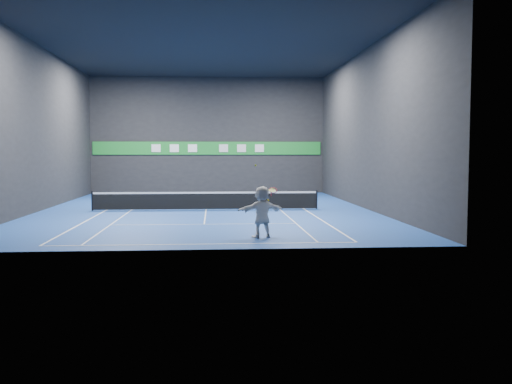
{
  "coord_description": "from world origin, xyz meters",
  "views": [
    {
      "loc": [
        0.45,
        -31.59,
        3.19
      ],
      "look_at": [
        2.23,
        -7.48,
        1.5
      ],
      "focal_mm": 40.0,
      "sensor_mm": 36.0,
      "label": 1
    }
  ],
  "objects": [
    {
      "name": "baseline_near",
      "position": [
        0.0,
        -11.89,
        0.0
      ],
      "size": [
        10.98,
        0.08,
        0.01
      ],
      "primitive_type": "cube",
      "color": "white",
      "rests_on": "ground"
    },
    {
      "name": "sideline_doubles_right",
      "position": [
        5.49,
        0.0,
        0.0
      ],
      "size": [
        0.08,
        23.78,
        0.01
      ],
      "primitive_type": "cube",
      "color": "white",
      "rests_on": "ground"
    },
    {
      "name": "player",
      "position": [
        2.23,
        -10.46,
        0.97
      ],
      "size": [
        1.88,
        1.1,
        1.94
      ],
      "primitive_type": "imported",
      "rotation": [
        0.0,
        0.0,
        3.46
      ],
      "color": "silver",
      "rests_on": "ground"
    },
    {
      "name": "tennis_racket",
      "position": [
        2.63,
        -10.41,
        1.73
      ],
      "size": [
        0.5,
        0.33,
        0.57
      ],
      "color": "red",
      "rests_on": "player"
    },
    {
      "name": "tennis_ball",
      "position": [
        2.01,
        -10.27,
        2.7
      ],
      "size": [
        0.07,
        0.07,
        0.07
      ],
      "primitive_type": "sphere",
      "color": "#B7D723",
      "rests_on": "player"
    },
    {
      "name": "sideline_singles_left",
      "position": [
        -4.11,
        0.0,
        0.0
      ],
      "size": [
        0.06,
        23.78,
        0.01
      ],
      "primitive_type": "cube",
      "color": "white",
      "rests_on": "ground"
    },
    {
      "name": "ceiling",
      "position": [
        0.0,
        0.0,
        9.0
      ],
      "size": [
        26.0,
        26.0,
        0.0
      ],
      "primitive_type": "plane",
      "color": "black",
      "rests_on": "ground"
    },
    {
      "name": "baseline_far",
      "position": [
        0.0,
        11.89,
        0.0
      ],
      "size": [
        10.98,
        0.08,
        0.01
      ],
      "primitive_type": "cube",
      "color": "white",
      "rests_on": "ground"
    },
    {
      "name": "service_line_near",
      "position": [
        0.0,
        -6.4,
        0.0
      ],
      "size": [
        8.23,
        0.06,
        0.01
      ],
      "primitive_type": "cube",
      "color": "white",
      "rests_on": "ground"
    },
    {
      "name": "wall_left",
      "position": [
        -9.0,
        0.0,
        4.5
      ],
      "size": [
        0.1,
        26.0,
        9.0
      ],
      "primitive_type": "cube",
      "color": "black",
      "rests_on": "ground"
    },
    {
      "name": "service_line_far",
      "position": [
        0.0,
        6.4,
        0.0
      ],
      "size": [
        8.23,
        0.06,
        0.01
      ],
      "primitive_type": "cube",
      "color": "white",
      "rests_on": "ground"
    },
    {
      "name": "wall_front",
      "position": [
        0.0,
        -13.0,
        4.5
      ],
      "size": [
        18.0,
        0.1,
        9.0
      ],
      "primitive_type": "cube",
      "color": "black",
      "rests_on": "ground"
    },
    {
      "name": "sponsor_banner",
      "position": [
        0.0,
        12.93,
        3.5
      ],
      "size": [
        17.64,
        0.11,
        1.0
      ],
      "color": "#1C822D",
      "rests_on": "wall_back"
    },
    {
      "name": "sideline_singles_right",
      "position": [
        4.11,
        0.0,
        0.0
      ],
      "size": [
        0.06,
        23.78,
        0.01
      ],
      "primitive_type": "cube",
      "color": "white",
      "rests_on": "ground"
    },
    {
      "name": "wall_right",
      "position": [
        9.0,
        0.0,
        4.5
      ],
      "size": [
        0.1,
        26.0,
        9.0
      ],
      "primitive_type": "cube",
      "color": "black",
      "rests_on": "ground"
    },
    {
      "name": "wall_back",
      "position": [
        0.0,
        13.0,
        4.5
      ],
      "size": [
        18.0,
        0.1,
        9.0
      ],
      "primitive_type": "cube",
      "color": "black",
      "rests_on": "ground"
    },
    {
      "name": "center_service_line",
      "position": [
        0.0,
        0.0,
        0.0
      ],
      "size": [
        0.06,
        12.8,
        0.01
      ],
      "primitive_type": "cube",
      "color": "white",
      "rests_on": "ground"
    },
    {
      "name": "tennis_net",
      "position": [
        0.0,
        0.0,
        0.54
      ],
      "size": [
        12.5,
        0.1,
        1.07
      ],
      "color": "black",
      "rests_on": "ground"
    },
    {
      "name": "sideline_doubles_left",
      "position": [
        -5.49,
        0.0,
        0.0
      ],
      "size": [
        0.08,
        23.78,
        0.01
      ],
      "primitive_type": "cube",
      "color": "white",
      "rests_on": "ground"
    },
    {
      "name": "ground",
      "position": [
        0.0,
        0.0,
        0.0
      ],
      "size": [
        26.0,
        26.0,
        0.0
      ],
      "primitive_type": "plane",
      "color": "#1A4193",
      "rests_on": "ground"
    }
  ]
}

